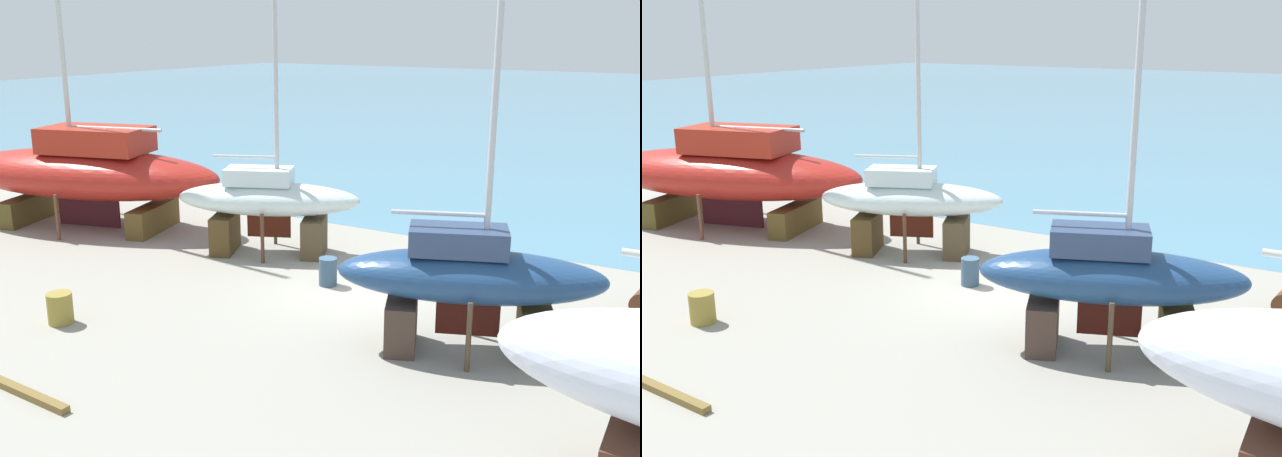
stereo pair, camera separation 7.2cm
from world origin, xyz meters
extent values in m
plane|color=gray|center=(0.00, -3.97, 0.00)|extent=(42.10, 42.10, 0.00)
cube|color=#4F2E20|center=(8.23, -5.48, 0.53)|extent=(0.77, 2.05, 1.05)
cube|color=#4F3F29|center=(-2.80, 2.40, 0.63)|extent=(1.27, 1.71, 1.27)
cube|color=#4D371B|center=(-5.57, 1.17, 0.63)|extent=(1.27, 1.71, 1.27)
cylinder|color=#4B412C|center=(-4.62, 2.76, 0.82)|extent=(0.12, 0.12, 1.65)
cylinder|color=#513423|center=(-3.75, 0.81, 0.82)|extent=(0.12, 0.12, 1.65)
ellipsoid|color=silver|center=(-4.18, 1.78, 1.86)|extent=(6.33, 4.25, 1.08)
cube|color=#4D190C|center=(-4.18, 1.78, 0.95)|extent=(1.36, 0.67, 0.76)
cube|color=silver|center=(-4.46, 1.66, 2.62)|extent=(2.47, 1.96, 0.54)
cylinder|color=silver|center=(-3.91, 1.91, 6.33)|extent=(0.15, 0.15, 7.97)
cylinder|color=#B6C1C3|center=(-4.88, 1.48, 3.25)|extent=(1.98, 0.96, 0.10)
cube|color=#52401B|center=(5.57, -1.48, 0.60)|extent=(1.21, 1.67, 1.20)
cube|color=#43332A|center=(2.75, -2.61, 0.60)|extent=(1.21, 1.67, 1.20)
cylinder|color=#463B21|center=(3.77, -1.07, 0.81)|extent=(0.12, 0.12, 1.62)
cylinder|color=#4C3C2A|center=(4.55, -3.01, 0.81)|extent=(0.12, 0.12, 1.62)
ellipsoid|color=navy|center=(4.16, -2.04, 1.86)|extent=(6.33, 4.02, 1.20)
cube|color=#43140D|center=(4.16, -2.04, 0.84)|extent=(1.38, 0.62, 0.84)
cube|color=navy|center=(3.88, -2.15, 2.69)|extent=(2.45, 1.87, 0.60)
cylinder|color=#B7BDBF|center=(4.44, -1.93, 6.05)|extent=(0.15, 0.15, 7.31)
cylinder|color=silver|center=(3.46, -2.32, 3.29)|extent=(2.01, 0.89, 0.10)
cube|color=brown|center=(-14.60, 0.27, 0.50)|extent=(1.47, 2.96, 1.00)
cube|color=brown|center=(-9.43, 1.76, 0.50)|extent=(1.47, 2.96, 1.00)
cylinder|color=brown|center=(-11.47, -0.89, 0.83)|extent=(0.12, 0.12, 1.65)
cylinder|color=brown|center=(-12.56, 2.92, 0.83)|extent=(0.12, 0.12, 1.65)
ellipsoid|color=#AD221A|center=(-12.01, 1.01, 2.02)|extent=(11.33, 6.42, 1.86)
cube|color=#43171D|center=(-12.01, 1.01, 0.44)|extent=(2.50, 0.79, 1.30)
cube|color=#A92817|center=(-11.50, 1.16, 3.32)|extent=(4.32, 3.14, 0.93)
cylinder|color=#BCBBBE|center=(-10.72, 1.39, 3.76)|extent=(3.65, 1.16, 0.13)
cylinder|color=#37526B|center=(-0.90, 0.13, 0.41)|extent=(0.65, 0.65, 0.83)
cylinder|color=#552C20|center=(0.90, 1.32, 0.41)|extent=(0.62, 0.62, 0.81)
cylinder|color=olive|center=(-5.26, -5.88, 0.40)|extent=(0.67, 0.67, 0.81)
cube|color=brown|center=(-2.66, -8.82, 0.08)|extent=(2.40, 0.30, 0.15)
camera|label=1|loc=(9.37, -17.00, 7.30)|focal=40.52mm
camera|label=2|loc=(9.43, -16.96, 7.30)|focal=40.52mm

